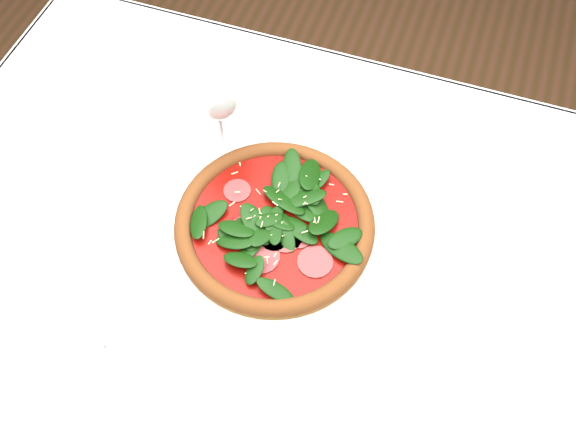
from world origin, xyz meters
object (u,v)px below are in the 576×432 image
(plate, at_px, (275,229))
(napkin, at_px, (114,323))
(wine_glass, at_px, (216,92))
(pizza, at_px, (275,222))

(plate, height_order, napkin, plate)
(plate, distance_m, wine_glass, 0.22)
(pizza, height_order, napkin, pizza)
(plate, xyz_separation_m, wine_glass, (-0.13, 0.12, 0.13))
(plate, bearing_deg, napkin, -126.74)
(plate, height_order, pizza, pizza)
(pizza, distance_m, napkin, 0.27)
(wine_glass, bearing_deg, napkin, -94.85)
(pizza, relative_size, wine_glass, 1.60)
(pizza, height_order, wine_glass, wine_glass)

